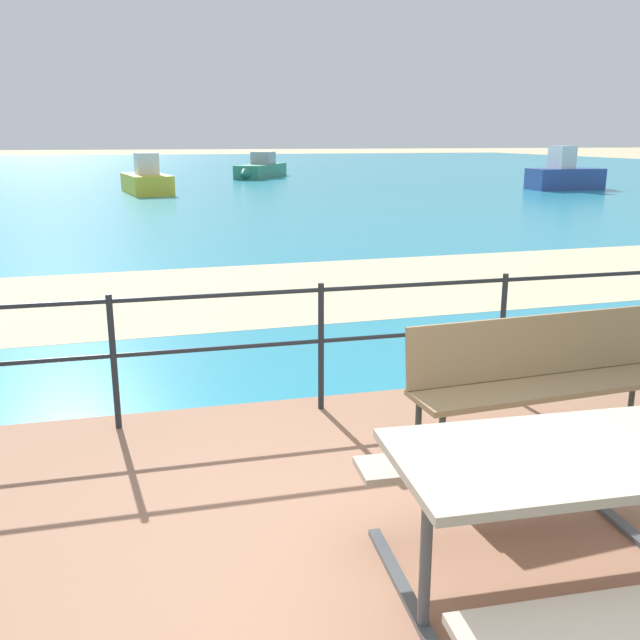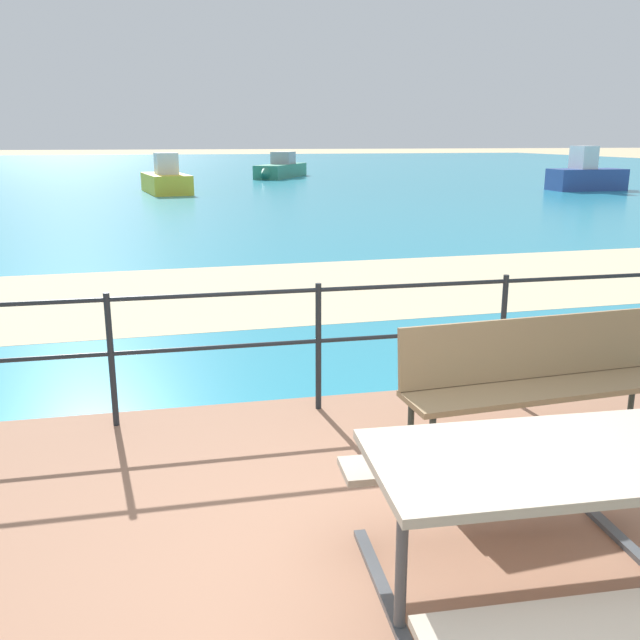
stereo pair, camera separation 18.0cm
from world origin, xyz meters
The scene contains 10 objects.
ground_plane centered at (0.00, 0.00, 0.00)m, with size 240.00×240.00×0.00m, color tan.
patio_paving centered at (0.00, 0.00, 0.03)m, with size 6.40×5.20×0.06m, color #996B51.
sea_water centered at (0.00, 40.00, 0.01)m, with size 90.00×90.00×0.01m, color teal.
beach_strip centered at (0.00, 6.81, 0.01)m, with size 54.00×3.89×0.01m, color beige.
picnic_table centered at (0.46, -0.14, 0.63)m, with size 1.59×1.53×0.75m.
park_bench centered at (1.18, 1.32, 0.61)m, with size 1.82×0.55×0.88m.
railing_fence centered at (0.00, 2.36, 0.68)m, with size 5.94×0.04×0.97m.
boat_near centered at (4.82, 33.88, 0.44)m, with size 3.40×5.11×1.29m.
boat_mid centered at (15.25, 22.52, 0.55)m, with size 3.38×1.35×1.70m.
boat_far centered at (-1.04, 24.76, 0.45)m, with size 1.93×4.13×1.47m.
Camera 2 is at (-1.04, -2.45, 2.05)m, focal length 39.04 mm.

